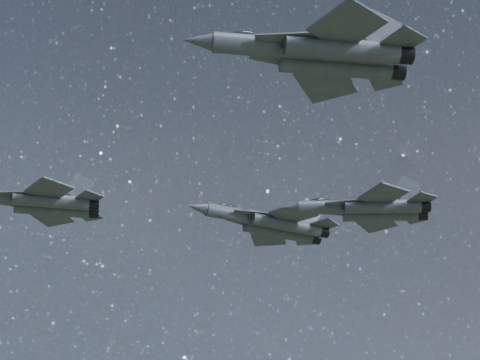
{
  "coord_description": "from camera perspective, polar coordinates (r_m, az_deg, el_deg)",
  "views": [
    {
      "loc": [
        1.92,
        -75.35,
        115.55
      ],
      "look_at": [
        1.47,
        -1.05,
        156.79
      ],
      "focal_mm": 60.0,
      "sensor_mm": 36.0,
      "label": 1
    }
  ],
  "objects": [
    {
      "name": "jet_right",
      "position": [
        67.21,
        5.71,
        8.96
      ],
      "size": [
        19.93,
        13.88,
        5.01
      ],
      "rotation": [
        0.0,
        0.0,
        0.13
      ],
      "color": "#30353D"
    },
    {
      "name": "jet_lead",
      "position": [
        86.42,
        -14.06,
        -1.52
      ],
      "size": [
        16.44,
        11.36,
        4.13
      ],
      "rotation": [
        0.0,
        0.0,
        0.17
      ],
      "color": "#30353D"
    },
    {
      "name": "jet_left",
      "position": [
        100.66,
        2.24,
        -3.1
      ],
      "size": [
        19.18,
        12.61,
        4.93
      ],
      "rotation": [
        0.0,
        0.0,
        0.41
      ],
      "color": "#30353D"
    },
    {
      "name": "jet_slot",
      "position": [
        91.39,
        9.14,
        -2.01
      ],
      "size": [
        17.51,
        12.47,
        4.46
      ],
      "rotation": [
        0.0,
        0.0,
        -0.02
      ],
      "color": "#30353D"
    }
  ]
}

